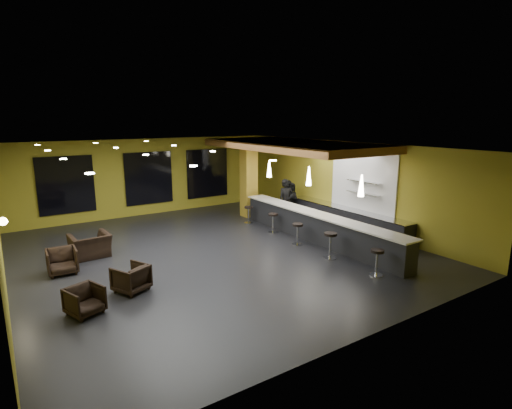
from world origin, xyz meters
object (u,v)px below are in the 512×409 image
pendant_1 (309,176)px  armchair_c (62,261)px  staff_b (289,200)px  prep_counter (345,219)px  column (249,178)px  staff_c (290,200)px  armchair_d (90,246)px  armchair_b (131,278)px  bar_stool_3 (273,220)px  bar_stool_4 (249,212)px  bar_stool_1 (330,242)px  bar_stool_2 (298,231)px  staff_a (286,201)px  bar_stool_0 (377,259)px  armchair_a (85,300)px  pendant_0 (361,186)px  pendant_2 (269,169)px  bar_counter (316,228)px

pendant_1 → armchair_c: bearing=171.5°
armchair_c → staff_b: bearing=10.2°
prep_counter → column: 4.75m
staff_c → armchair_d: size_ratio=1.35×
staff_c → armchair_d: (-8.70, -0.61, -0.42)m
column → armchair_b: (-6.92, -5.18, -1.39)m
column → armchair_b: size_ratio=4.46×
staff_c → bar_stool_3: 2.69m
bar_stool_4 → column: bearing=57.1°
pendant_1 → armchair_c: pendant_1 is taller
staff_c → bar_stool_1: bearing=-106.9°
prep_counter → bar_stool_2: (-2.85, -0.45, 0.07)m
column → bar_stool_3: 3.18m
staff_a → armchair_d: 8.05m
armchair_c → armchair_d: armchair_d is taller
armchair_c → bar_stool_0: 9.05m
armchair_a → bar_stool_2: 7.44m
bar_stool_2 → bar_stool_4: bearing=87.8°
bar_stool_0 → armchair_a: bearing=163.7°
armchair_c → pendant_1: bearing=-6.4°
column → bar_stool_1: column is taller
staff_b → bar_stool_1: size_ratio=2.07×
pendant_0 → bar_stool_0: pendant_0 is taller
armchair_a → bar_stool_3: bar_stool_3 is taller
prep_counter → staff_a: (-1.23, 2.32, 0.50)m
column → bar_stool_2: 4.80m
armchair_c → bar_stool_4: 7.72m
prep_counter → bar_stool_3: bearing=154.9°
staff_a → armchair_a: 9.84m
pendant_1 → armchair_a: bearing=-168.0°
staff_b → armchair_b: staff_b is taller
armchair_a → armchair_d: size_ratio=0.62×
staff_a → staff_c: staff_a is taller
pendant_2 → armchair_c: (-8.23, -1.28, -1.98)m
prep_counter → pendant_2: bearing=128.7°
staff_c → prep_counter: bearing=-71.2°
bar_counter → pendant_1: size_ratio=11.43×
pendant_1 → staff_b: 3.13m
pendant_1 → bar_stool_2: (-0.85, -0.45, -1.85)m
bar_counter → pendant_0: bearing=-90.0°
bar_stool_0 → bar_stool_3: (0.08, 5.16, -0.00)m
pendant_1 → pendant_2: bearing=90.0°
pendant_2 → armchair_a: (-8.17, -4.24, -2.02)m
pendant_0 → armchair_b: size_ratio=0.89×
staff_b → bar_stool_3: size_ratio=2.27×
staff_b → armchair_c: bearing=-165.7°
staff_b → bar_stool_3: staff_b is taller
pendant_2 → staff_a: pendant_2 is taller
armchair_b → bar_stool_3: bar_stool_3 is taller
armchair_c → bar_stool_3: bar_stool_3 is taller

